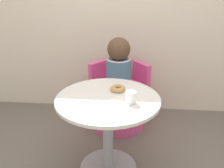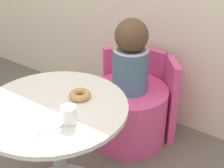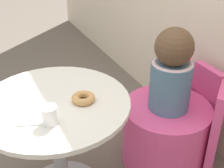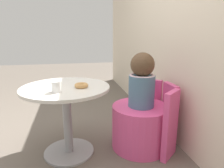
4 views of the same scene
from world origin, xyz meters
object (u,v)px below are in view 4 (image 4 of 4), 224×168
(tub_chair, at_px, (140,126))
(child_figure, at_px, (142,81))
(cup, at_px, (56,87))
(round_table, at_px, (67,105))
(donut, at_px, (81,85))

(tub_chair, xyz_separation_m, child_figure, (-0.00, 0.00, 0.45))
(child_figure, height_order, cup, child_figure)
(tub_chair, relative_size, cup, 6.22)
(round_table, distance_m, child_figure, 0.71)
(round_table, relative_size, child_figure, 1.52)
(child_figure, bearing_deg, tub_chair, 0.00)
(cup, bearing_deg, tub_chair, 100.14)
(round_table, xyz_separation_m, child_figure, (0.03, 0.68, 0.19))
(tub_chair, xyz_separation_m, cup, (0.13, -0.75, 0.47))
(round_table, bearing_deg, child_figure, 87.34)
(donut, bearing_deg, round_table, -115.20)
(child_figure, bearing_deg, donut, -86.80)
(round_table, xyz_separation_m, cup, (0.16, -0.07, 0.21))
(tub_chair, bearing_deg, cup, -79.86)
(tub_chair, bearing_deg, donut, -86.80)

